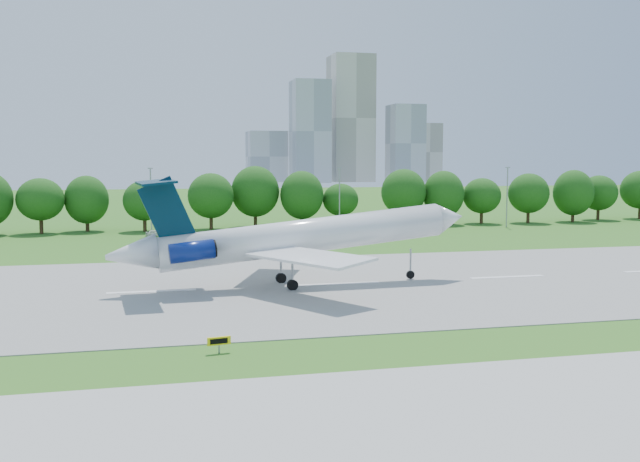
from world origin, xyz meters
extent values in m
plane|color=#28681B|center=(0.00, 0.00, 0.00)|extent=(600.00, 600.00, 0.00)
cube|color=gray|center=(0.00, 25.00, 0.04)|extent=(400.00, 45.00, 0.08)
cube|color=#ADADA8|center=(0.00, -18.00, 0.04)|extent=(400.00, 23.00, 0.08)
cylinder|color=#382314|center=(-20.00, 92.00, 1.80)|extent=(0.70, 0.70, 3.60)
sphere|color=#164411|center=(-20.00, 92.00, 6.20)|extent=(8.40, 8.40, 8.40)
cylinder|color=#382314|center=(20.00, 92.00, 1.80)|extent=(0.70, 0.70, 3.60)
sphere|color=#164411|center=(20.00, 92.00, 6.20)|extent=(8.40, 8.40, 8.40)
cylinder|color=#382314|center=(60.00, 92.00, 1.80)|extent=(0.70, 0.70, 3.60)
sphere|color=#164411|center=(60.00, 92.00, 6.20)|extent=(8.40, 8.40, 8.40)
cylinder|color=gray|center=(-20.00, 82.00, 6.00)|extent=(0.24, 0.24, 12.00)
cube|color=gray|center=(-20.00, 82.00, 12.10)|extent=(0.90, 0.25, 0.18)
cylinder|color=gray|center=(15.00, 82.00, 6.00)|extent=(0.24, 0.24, 12.00)
cube|color=gray|center=(15.00, 82.00, 12.10)|extent=(0.90, 0.25, 0.18)
cylinder|color=gray|center=(50.00, 82.00, 6.00)|extent=(0.24, 0.24, 12.00)
cube|color=gray|center=(50.00, 82.00, 12.10)|extent=(0.90, 0.25, 0.18)
cube|color=#B2B2B7|center=(75.00, 380.00, 31.00)|extent=(22.00, 22.00, 62.00)
cube|color=beige|center=(105.00, 395.00, 40.00)|extent=(26.00, 26.00, 80.00)
cube|color=#B2B2B7|center=(135.00, 375.00, 24.00)|extent=(20.00, 20.00, 48.00)
cube|color=beige|center=(158.00, 400.00, 19.00)|extent=(18.00, 18.00, 38.00)
cube|color=#B2B2B7|center=(52.00, 405.00, 16.00)|extent=(24.00, 24.00, 32.00)
cylinder|color=white|center=(-3.87, 25.00, 5.39)|extent=(31.58, 6.35, 6.42)
cone|color=white|center=(13.31, 26.50, 6.94)|extent=(3.94, 3.94, 3.92)
cone|color=white|center=(-21.89, 23.43, 4.19)|extent=(5.59, 4.08, 4.07)
cube|color=white|center=(-5.10, 17.59, 4.19)|extent=(11.26, 14.30, 0.72)
cube|color=white|center=(-6.37, 32.08, 4.19)|extent=(9.51, 14.47, 0.72)
cube|color=#052337|center=(-18.37, 23.73, 8.40)|extent=(5.72, 1.01, 7.12)
cube|color=#052337|center=(-19.40, 23.64, 11.32)|extent=(4.18, 10.13, 0.53)
cylinder|color=navy|center=(-16.06, 21.22, 4.59)|extent=(4.68, 2.36, 2.36)
cylinder|color=navy|center=(-16.53, 26.61, 4.59)|extent=(4.68, 2.36, 2.36)
cylinder|color=gray|center=(8.55, 26.08, 2.09)|extent=(0.21, 0.21, 2.97)
cylinder|color=black|center=(8.55, 26.08, 0.60)|extent=(0.96, 0.39, 0.94)
cylinder|color=gray|center=(-5.75, 22.54, 2.09)|extent=(0.25, 0.25, 2.97)
cylinder|color=black|center=(-5.75, 22.54, 0.60)|extent=(1.18, 0.57, 1.14)
cylinder|color=gray|center=(-6.14, 27.10, 2.09)|extent=(0.25, 0.25, 2.97)
cylinder|color=black|center=(-6.14, 27.10, 0.60)|extent=(1.18, 0.57, 1.14)
cube|color=gray|center=(-15.38, 0.03, 0.36)|extent=(0.12, 0.12, 0.73)
cube|color=yellow|center=(-15.38, 0.03, 0.88)|extent=(1.67, 0.44, 0.57)
cube|color=black|center=(-15.36, -0.09, 0.88)|extent=(1.24, 0.21, 0.36)
imported|color=silver|center=(-19.34, 80.65, 0.59)|extent=(3.60, 1.85, 1.17)
camera|label=1|loc=(-19.68, -49.18, 13.46)|focal=40.00mm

